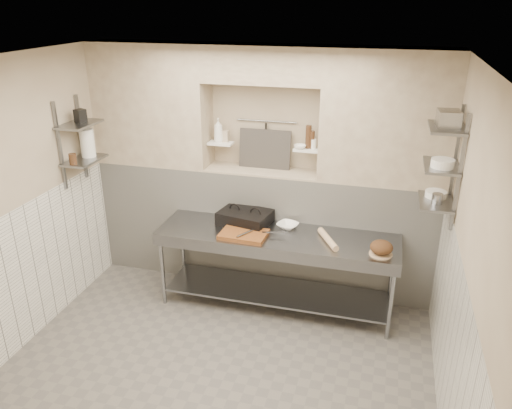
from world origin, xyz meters
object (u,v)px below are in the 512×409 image
(prep_table, at_px, (276,256))
(bowl_alcove, at_px, (300,147))
(rolling_pin, at_px, (328,239))
(panini_press, at_px, (245,217))
(bottle_soap, at_px, (218,130))
(jug_left, at_px, (87,143))
(cutting_board, at_px, (244,234))
(bread_loaf, at_px, (381,247))
(mixing_bowl, at_px, (288,226))

(prep_table, relative_size, bowl_alcove, 19.77)
(rolling_pin, height_order, bowl_alcove, bowl_alcove)
(panini_press, distance_m, bottle_soap, 1.05)
(rolling_pin, xyz_separation_m, bowl_alcove, (-0.43, 0.58, 0.80))
(jug_left, bearing_deg, cutting_board, -2.81)
(bread_loaf, relative_size, bowl_alcove, 1.70)
(prep_table, height_order, mixing_bowl, mixing_bowl)
(bottle_soap, distance_m, bowl_alcove, 0.96)
(prep_table, distance_m, panini_press, 0.56)
(panini_press, height_order, bread_loaf, panini_press)
(panini_press, height_order, bottle_soap, bottle_soap)
(rolling_pin, relative_size, bread_loaf, 2.00)
(cutting_board, bearing_deg, bowl_alcove, 55.87)
(prep_table, xyz_separation_m, cutting_board, (-0.33, -0.12, 0.28))
(panini_press, xyz_separation_m, bread_loaf, (1.50, -0.35, 0.01))
(bowl_alcove, height_order, jug_left, jug_left)
(mixing_bowl, bearing_deg, bread_loaf, -19.69)
(prep_table, bearing_deg, cutting_board, -159.41)
(panini_press, distance_m, rolling_pin, 0.98)
(bread_loaf, bearing_deg, prep_table, 171.62)
(mixing_bowl, bearing_deg, cutting_board, -141.35)
(bread_loaf, xyz_separation_m, bowl_alcove, (-0.97, 0.71, 0.75))
(rolling_pin, bearing_deg, bowl_alcove, 126.67)
(rolling_pin, bearing_deg, bottle_soap, 156.34)
(cutting_board, distance_m, bottle_soap, 1.26)
(rolling_pin, height_order, bread_loaf, bread_loaf)
(panini_press, bearing_deg, bottle_soap, 148.45)
(bottle_soap, bearing_deg, panini_press, -42.59)
(panini_press, distance_m, cutting_board, 0.33)
(panini_press, height_order, bowl_alcove, bowl_alcove)
(panini_press, height_order, mixing_bowl, panini_press)
(bread_loaf, relative_size, jug_left, 0.72)
(cutting_board, xyz_separation_m, jug_left, (-1.81, 0.09, 0.84))
(prep_table, distance_m, rolling_pin, 0.63)
(bottle_soap, bearing_deg, mixing_bowl, -22.38)
(prep_table, relative_size, bread_loaf, 11.61)
(cutting_board, bearing_deg, bread_loaf, -1.47)
(bread_loaf, height_order, bottle_soap, bottle_soap)
(prep_table, distance_m, cutting_board, 0.45)
(rolling_pin, height_order, bottle_soap, bottle_soap)
(mixing_bowl, distance_m, jug_left, 2.39)
(rolling_pin, distance_m, bowl_alcove, 1.07)
(panini_press, xyz_separation_m, bottle_soap, (-0.42, 0.39, 0.87))
(panini_press, relative_size, bread_loaf, 2.75)
(rolling_pin, bearing_deg, bread_loaf, -13.68)
(jug_left, bearing_deg, mixing_bowl, 6.10)
(panini_press, bearing_deg, mixing_bowl, 12.76)
(panini_press, distance_m, bowl_alcove, 0.99)
(jug_left, bearing_deg, bowl_alcove, 14.38)
(bowl_alcove, bearing_deg, prep_table, -102.73)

